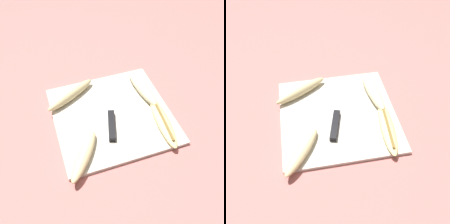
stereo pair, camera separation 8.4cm
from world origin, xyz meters
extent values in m
plane|color=#B76B66|center=(0.00, 0.00, 0.00)|extent=(4.00, 4.00, 0.00)
cube|color=beige|center=(0.00, 0.00, 0.01)|extent=(0.37, 0.36, 0.01)
cube|color=black|center=(-0.02, -0.05, 0.02)|extent=(0.05, 0.11, 0.02)
cube|color=#B7BABF|center=(0.02, 0.07, 0.01)|extent=(0.06, 0.14, 0.00)
ellipsoid|color=#EDD689|center=(0.14, -0.09, 0.02)|extent=(0.06, 0.21, 0.02)
cube|color=olive|center=(0.14, -0.09, 0.03)|extent=(0.02, 0.17, 0.00)
ellipsoid|color=beige|center=(0.13, 0.06, 0.03)|extent=(0.06, 0.19, 0.03)
ellipsoid|color=beige|center=(-0.13, -0.13, 0.03)|extent=(0.13, 0.16, 0.03)
ellipsoid|color=beige|center=(-0.11, 0.11, 0.03)|extent=(0.19, 0.13, 0.03)
camera|label=1|loc=(-0.18, -0.52, 0.66)|focal=42.00mm
camera|label=2|loc=(-0.10, -0.55, 0.66)|focal=42.00mm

